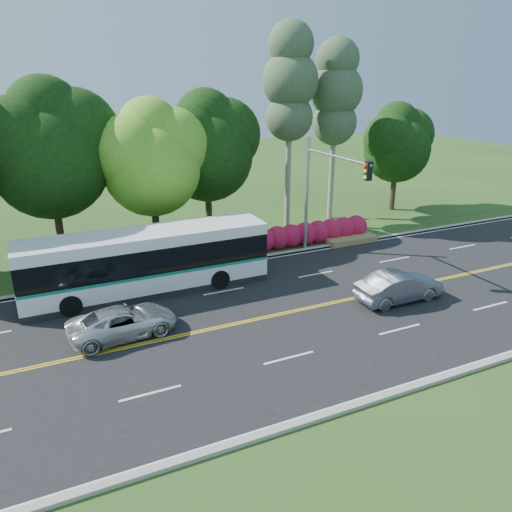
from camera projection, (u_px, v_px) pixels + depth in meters
name	position (u px, v px, depth m)	size (l,w,h in m)	color
ground	(262.00, 318.00, 22.77)	(120.00, 120.00, 0.00)	#284C19
road	(262.00, 318.00, 22.76)	(60.00, 14.00, 0.02)	black
curb_north	(209.00, 265.00, 28.83)	(60.00, 0.30, 0.15)	#A19B91
curb_south	(354.00, 406.00, 16.66)	(60.00, 0.30, 0.15)	#A19B91
grass_verge	(198.00, 256.00, 30.41)	(60.00, 4.00, 0.10)	#284C19
lane_markings	(260.00, 318.00, 22.72)	(57.60, 13.82, 0.00)	gold
tree_row	(91.00, 143.00, 28.73)	(44.70, 9.10, 13.84)	#322016
bougainvillea_hedge	(308.00, 234.00, 32.30)	(9.50, 2.25, 1.50)	#AA0E2D
traffic_signal	(324.00, 183.00, 28.32)	(0.42, 6.10, 7.00)	#999BA1
transit_bus	(147.00, 262.00, 25.02)	(12.19, 2.73, 3.19)	white
sedan	(399.00, 287.00, 24.26)	(1.55, 4.45, 1.47)	slate
suv	(123.00, 322.00, 21.04)	(2.10, 4.55, 1.27)	silver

